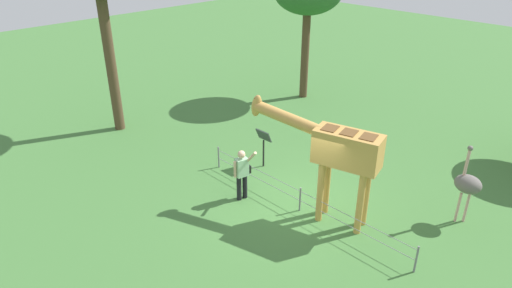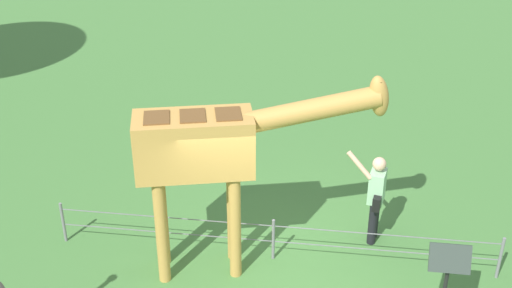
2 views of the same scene
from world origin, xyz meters
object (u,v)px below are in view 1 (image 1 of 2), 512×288
at_px(giraffe, 336,150).
at_px(visitor, 242,172).
at_px(ostrich, 468,184).
at_px(info_sign, 264,140).

distance_m(giraffe, visitor, 2.89).
relative_size(ostrich, info_sign, 1.70).
bearing_deg(info_sign, ostrich, -164.76).
distance_m(giraffe, info_sign, 3.63).
height_order(giraffe, ostrich, giraffe).
bearing_deg(ostrich, info_sign, 15.24).
relative_size(giraffe, info_sign, 2.81).
height_order(giraffe, info_sign, giraffe).
bearing_deg(giraffe, visitor, 23.24).
xyz_separation_m(giraffe, ostrich, (-2.56, -2.40, -0.94)).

